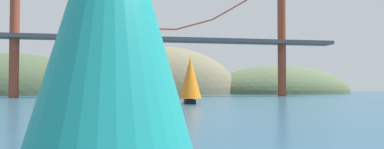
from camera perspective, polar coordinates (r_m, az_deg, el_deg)
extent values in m
ellipsoid|color=#425138|center=(159.36, -27.10, -2.93)|extent=(71.50, 44.00, 33.46)
ellipsoid|color=#6B664C|center=(153.17, -5.05, -3.17)|extent=(68.04, 44.00, 41.42)
ellipsoid|color=#4C5B3D|center=(167.37, 14.08, -3.00)|extent=(67.78, 44.00, 25.79)
cylinder|color=brown|center=(118.93, -26.98, 7.22)|extent=(2.80, 2.80, 43.90)
cylinder|color=brown|center=(125.17, 14.43, 6.64)|extent=(2.80, 2.80, 43.90)
cube|color=#47474C|center=(113.81, -5.71, 5.72)|extent=(121.87, 6.00, 1.20)
cylinder|color=brown|center=(116.41, -18.05, 11.00)|extent=(12.52, 0.50, 7.72)
cylinder|color=brown|center=(114.32, -11.91, 8.39)|extent=(12.41, 0.50, 4.12)
cylinder|color=brown|center=(114.31, -5.71, 7.44)|extent=(12.27, 0.50, 0.50)
cylinder|color=brown|center=(116.21, 0.40, 8.19)|extent=(12.41, 0.50, 4.12)
cylinder|color=brown|center=(120.10, 6.26, 10.53)|extent=(12.52, 0.50, 7.72)
cylinder|color=#B2B2B7|center=(13.53, -13.48, 8.35)|extent=(0.14, 0.14, 10.63)
cone|color=teal|center=(11.89, -13.02, 9.86)|extent=(6.30, 6.30, 10.08)
cube|color=navy|center=(71.27, -15.01, -4.50)|extent=(3.72, 6.33, 0.62)
cube|color=beige|center=(70.19, -14.78, -4.14)|extent=(1.93, 2.29, 0.36)
cylinder|color=#B2B2B7|center=(71.77, -15.11, -1.35)|extent=(0.14, 0.14, 7.20)
cone|color=green|center=(73.06, -15.38, -1.64)|extent=(5.74, 5.74, 5.88)
cube|color=black|center=(72.84, -0.39, -4.41)|extent=(2.80, 6.88, 0.83)
cube|color=beige|center=(74.01, -0.46, -3.91)|extent=(1.83, 2.30, 0.36)
cylinder|color=#B2B2B7|center=(72.11, -0.36, -0.52)|extent=(0.14, 0.14, 9.03)
cone|color=orange|center=(70.64, -0.27, -0.55)|extent=(4.93, 4.93, 8.29)
sphere|color=green|center=(33.83, -9.00, -7.65)|extent=(1.10, 1.10, 1.10)
cylinder|color=black|center=(33.73, -8.99, -5.88)|extent=(0.20, 0.20, 1.60)
sphere|color=#F2EA99|center=(33.68, -8.98, -4.32)|extent=(0.24, 0.24, 0.24)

